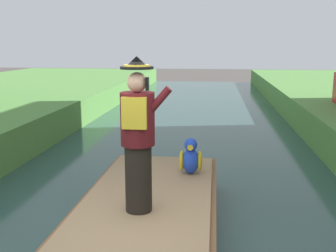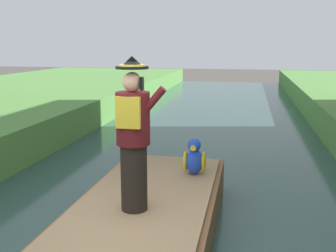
% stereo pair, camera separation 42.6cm
% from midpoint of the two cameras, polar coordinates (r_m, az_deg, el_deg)
% --- Properties ---
extents(boat, '(1.80, 4.20, 0.61)m').
position_cam_midpoint_polar(boat, '(5.48, -5.15, -13.11)').
color(boat, brown).
rests_on(boat, canal_water).
extents(person_pirate, '(0.61, 0.42, 1.85)m').
position_cam_midpoint_polar(person_pirate, '(4.68, -6.91, -1.48)').
color(person_pirate, black).
rests_on(person_pirate, boat).
extents(parrot_plush, '(0.36, 0.34, 0.57)m').
position_cam_midpoint_polar(parrot_plush, '(6.18, 1.30, -4.66)').
color(parrot_plush, blue).
rests_on(parrot_plush, boat).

